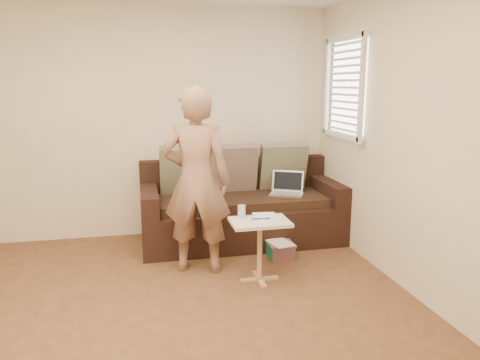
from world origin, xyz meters
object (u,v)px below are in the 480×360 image
(person, at_px, (196,181))
(striped_box, at_px, (281,250))
(side_table, at_px, (260,251))
(drinking_glass, at_px, (242,212))
(laptop_silver, at_px, (286,195))
(sofa, at_px, (241,204))
(laptop_white, at_px, (203,200))

(person, height_order, striped_box, person)
(side_table, distance_m, drinking_glass, 0.38)
(laptop_silver, relative_size, person, 0.21)
(sofa, distance_m, striped_box, 0.75)
(striped_box, bearing_deg, sofa, 113.77)
(sofa, xyz_separation_m, laptop_white, (-0.44, -0.09, 0.10))
(laptop_white, bearing_deg, person, -128.26)
(side_table, xyz_separation_m, drinking_glass, (-0.14, 0.10, 0.34))
(laptop_white, distance_m, side_table, 1.09)
(laptop_white, bearing_deg, sofa, -14.60)
(side_table, height_order, striped_box, side_table)
(striped_box, bearing_deg, laptop_white, 143.51)
(sofa, relative_size, laptop_silver, 6.11)
(sofa, relative_size, side_table, 3.91)
(side_table, relative_size, drinking_glass, 4.69)
(laptop_silver, relative_size, laptop_white, 1.04)
(laptop_silver, bearing_deg, laptop_white, -151.66)
(laptop_white, distance_m, striped_box, 0.99)
(laptop_silver, height_order, side_table, laptop_silver)
(laptop_silver, xyz_separation_m, laptop_white, (-0.94, -0.01, 0.00))
(striped_box, bearing_deg, person, -172.56)
(sofa, xyz_separation_m, person, (-0.59, -0.73, 0.44))
(person, xyz_separation_m, side_table, (0.51, -0.36, -0.59))
(laptop_white, xyz_separation_m, person, (-0.14, -0.64, 0.35))
(drinking_glass, bearing_deg, striped_box, 37.68)
(person, bearing_deg, side_table, 159.77)
(side_table, distance_m, striped_box, 0.62)
(striped_box, bearing_deg, drinking_glass, -142.32)
(sofa, height_order, side_table, sofa)
(side_table, bearing_deg, laptop_white, 109.92)
(person, bearing_deg, drinking_glass, 159.03)
(person, relative_size, side_table, 3.08)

